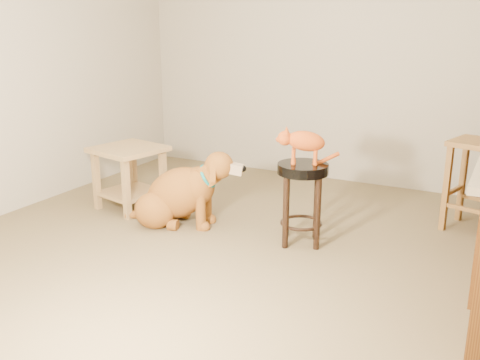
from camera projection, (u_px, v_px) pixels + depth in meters
The scene contains 7 objects.
floor at pixel (252, 241), 4.21m from camera, with size 4.50×4.00×0.01m, color brown.
room_shell at pixel (253, 19), 3.74m from camera, with size 4.54×4.04×2.62m.
padded_stool at pixel (302, 187), 4.07m from camera, with size 0.42×0.42×0.64m.
wood_stool at pixel (475, 184), 4.34m from camera, with size 0.51×0.51×0.75m.
side_table at pixel (129, 168), 4.87m from camera, with size 0.66×0.66×0.58m.
golden_retriever at pixel (179, 195), 4.51m from camera, with size 1.08×0.61×0.70m.
tabby_kitten at pixel (302, 142), 3.97m from camera, with size 0.43×0.31×0.31m.
Camera 1 is at (1.73, -3.50, 1.65)m, focal length 40.00 mm.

